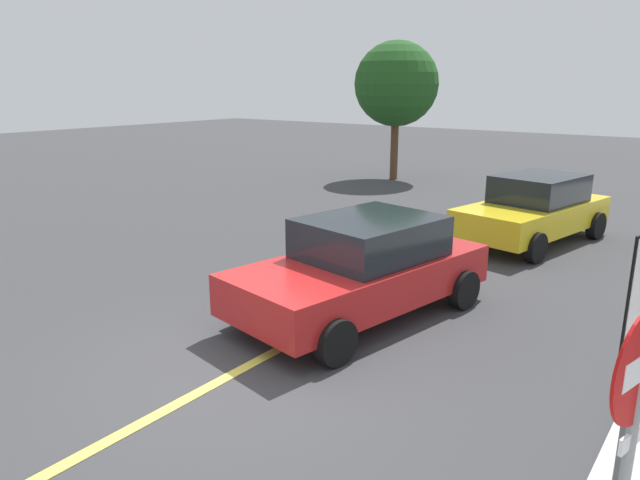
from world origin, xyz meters
The scene contains 7 objects.
ground_plane centered at (0.00, 0.00, 0.00)m, with size 80.00×80.00×0.00m, color #38383A.
lane_marking_centre centered at (3.00, 0.00, 0.01)m, with size 28.00×0.16×0.01m, color #E0D14C.
stop_sign centered at (-1.17, -4.54, 1.60)m, with size 0.74×0.20×2.34m.
speed_limit_sign centered at (-0.03, -4.37, 1.76)m, with size 0.52×0.18×2.52m.
car_red_approaching centered at (2.52, -0.22, 0.79)m, with size 4.56×2.70×1.56m.
car_yellow_behind_van centered at (8.59, -0.97, 0.78)m, with size 4.44×2.60×1.55m.
tree_left_verge centered at (14.63, 6.20, 3.54)m, with size 3.11×3.11×5.11m.
Camera 1 is at (-4.79, -4.88, 3.56)m, focal length 32.58 mm.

